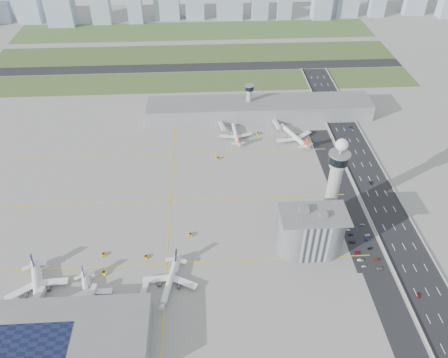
{
  "coord_description": "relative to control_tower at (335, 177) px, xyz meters",
  "views": [
    {
      "loc": [
        -14.11,
        -212.78,
        213.22
      ],
      "look_at": [
        0.0,
        35.0,
        15.0
      ],
      "focal_mm": 35.0,
      "sensor_mm": 36.0,
      "label": 1
    }
  ],
  "objects": [
    {
      "name": "car_hw_4",
      "position": [
        36.12,
        172.08,
        -34.48
      ],
      "size": [
        1.38,
        3.31,
        1.12
      ],
      "primitive_type": "imported",
      "rotation": [
        0.0,
        0.0,
        -0.02
      ],
      "color": "slate",
      "rests_on": "ground"
    },
    {
      "name": "jet_bridge_near_2",
      "position": [
        -125.0,
        -69.0,
        -32.19
      ],
      "size": [
        5.39,
        14.31,
        5.7
      ],
      "primitive_type": null,
      "rotation": [
        0.0,
        0.0,
        1.4
      ],
      "color": "silver",
      "rests_on": "ground"
    },
    {
      "name": "car_lot_4",
      "position": [
        10.96,
        -19.73,
        -34.42
      ],
      "size": [
        3.8,
        1.93,
        1.24
      ],
      "primitive_type": "imported",
      "rotation": [
        0.0,
        0.0,
        1.7
      ],
      "color": "navy",
      "rests_on": "ground"
    },
    {
      "name": "parking_lot",
      "position": [
        16.0,
        -30.0,
        -34.99
      ],
      "size": [
        20.0,
        44.0,
        0.1
      ],
      "primitive_type": "cube",
      "color": "black",
      "rests_on": "ground"
    },
    {
      "name": "skyline_bldg_2",
      "position": [
        -363.25,
        422.16,
        -21.65
      ],
      "size": [
        22.81,
        18.25,
        26.79
      ],
      "primitive_type": "cube",
      "color": "#9EADC1",
      "rests_on": "ground"
    },
    {
      "name": "jet_bridge_near_0",
      "position": [
        -185.0,
        -69.0,
        -32.19
      ],
      "size": [
        5.39,
        14.31,
        5.7
      ],
      "primitive_type": null,
      "rotation": [
        0.0,
        0.0,
        1.4
      ],
      "color": "silver",
      "rests_on": "ground"
    },
    {
      "name": "tug_1",
      "position": [
        -150.05,
        -43.54,
        -33.98
      ],
      "size": [
        4.37,
        3.87,
        2.11
      ],
      "primitive_type": null,
      "rotation": [
        0.0,
        0.0,
        1.1
      ],
      "color": "yellow",
      "rests_on": "ground"
    },
    {
      "name": "jet_bridge_near_1",
      "position": [
        -155.0,
        -69.0,
        -32.19
      ],
      "size": [
        5.39,
        14.31,
        5.7
      ],
      "primitive_type": null,
      "rotation": [
        0.0,
        0.0,
        1.4
      ],
      "color": "silver",
      "rests_on": "ground"
    },
    {
      "name": "grass_strip_0",
      "position": [
        -92.0,
        217.0,
        -35.0
      ],
      "size": [
        480.0,
        50.0,
        0.08
      ],
      "primitive_type": "cube",
      "color": "#3F5227",
      "rests_on": "ground"
    },
    {
      "name": "skyline_bldg_10",
      "position": [
        1.27,
        415.68,
        -21.17
      ],
      "size": [
        23.01,
        18.41,
        27.75
      ],
      "primitive_type": "cube",
      "color": "#9EADC1",
      "rests_on": "ground"
    },
    {
      "name": "car_lot_0",
      "position": [
        11.45,
        -47.2,
        -34.5
      ],
      "size": [
        3.35,
        1.71,
        1.09
      ],
      "primitive_type": "imported",
      "rotation": [
        0.0,
        0.0,
        1.71
      ],
      "color": "white",
      "rests_on": "ground"
    },
    {
      "name": "tug_0",
      "position": [
        -152.68,
        -28.25,
        -34.14
      ],
      "size": [
        3.05,
        3.62,
        1.79
      ],
      "primitive_type": null,
      "rotation": [
        0.0,
        0.0,
        -2.79
      ],
      "color": "orange",
      "rests_on": "ground"
    },
    {
      "name": "grass_strip_2",
      "position": [
        -92.0,
        372.0,
        -35.0
      ],
      "size": [
        480.0,
        70.0,
        0.08
      ],
      "primitive_type": "cube",
      "color": "#45632F",
      "rests_on": "ground"
    },
    {
      "name": "tug_3",
      "position": [
        -97.01,
        -13.87,
        -34.1
      ],
      "size": [
        2.72,
        3.55,
        1.88
      ],
      "primitive_type": null,
      "rotation": [
        0.0,
        0.0,
        -2.98
      ],
      "color": "orange",
      "rests_on": "ground"
    },
    {
      "name": "secondary_tower",
      "position": [
        -42.0,
        142.0,
        -16.24
      ],
      "size": [
        8.6,
        8.6,
        31.9
      ],
      "color": "#ADAAA5",
      "rests_on": "ground"
    },
    {
      "name": "jet_bridge_far_1",
      "position": [
        -20.0,
        124.0,
        -32.19
      ],
      "size": [
        5.39,
        14.31,
        5.7
      ],
      "primitive_type": null,
      "rotation": [
        0.0,
        0.0,
        -1.4
      ],
      "color": "silver",
      "rests_on": "ground"
    },
    {
      "name": "car_lot_7",
      "position": [
        21.58,
        -42.21,
        -34.46
      ],
      "size": [
        4.21,
        2.16,
        1.17
      ],
      "primitive_type": "imported",
      "rotation": [
        0.0,
        0.0,
        1.7
      ],
      "color": "maroon",
      "rests_on": "ground"
    },
    {
      "name": "car_lot_3",
      "position": [
        10.14,
        -26.59,
        -34.42
      ],
      "size": [
        4.42,
        2.15,
        1.24
      ],
      "primitive_type": "imported",
      "rotation": [
        0.0,
        0.0,
        1.47
      ],
      "color": "black",
      "rests_on": "ground"
    },
    {
      "name": "taxiway_line_v",
      "position": [
        -112.0,
        22.0,
        -35.04
      ],
      "size": [
        0.6,
        260.0,
        0.01
      ],
      "primitive_type": "cube",
      "color": "yellow",
      "rests_on": "ground"
    },
    {
      "name": "highway",
      "position": [
        43.0,
        -8.0,
        -34.99
      ],
      "size": [
        28.0,
        500.0,
        0.1
      ],
      "primitive_type": "cube",
      "color": "black",
      "rests_on": "ground"
    },
    {
      "name": "airplane_near_c",
      "position": [
        -109.15,
        -54.68,
        -29.45
      ],
      "size": [
        41.42,
        46.07,
        11.19
      ],
      "primitive_type": null,
      "rotation": [
        0.0,
        0.0,
        -1.78
      ],
      "color": "white",
      "rests_on": "ground"
    },
    {
      "name": "skyline_bldg_6",
      "position": [
        -174.68,
        409.9,
        -12.44
      ],
      "size": [
        20.04,
        16.03,
        45.2
      ],
      "primitive_type": "cube",
      "color": "#9EADC1",
      "rests_on": "ground"
    },
    {
      "name": "skyline_bldg_3",
      "position": [
        -324.58,
        423.35,
        -16.58
      ],
      "size": [
        32.3,
        25.84,
        36.93
      ],
      "primitive_type": "cube",
      "color": "#9EADC1",
      "rests_on": "ground"
    },
    {
      "name": "tug_4",
      "position": [
        -74.35,
        72.7,
        -34.06
      ],
      "size": [
        3.87,
        3.14,
        1.96
      ],
      "primitive_type": null,
      "rotation": [
        0.0,
        0.0,
        1.84
      ],
      "color": "orange",
      "rests_on": "ground"
    },
    {
      "name": "skyline_bldg_4",
      "position": [
        -276.47,
        407.19,
        -4.86
      ],
      "size": [
        35.81,
        28.65,
        60.36
      ],
      "primitive_type": "cube",
      "color": "#9EADC1",
      "rests_on": "ground"
    },
    {
      "name": "taxiway_line_h_1",
      "position": [
        -112.0,
        22.0,
        -35.04
      ],
      "size": [
        260.0,
        0.6,
        0.01
      ],
      "primitive_type": "cube",
      "color": "yellow",
      "rests_on": "ground"
    },
    {
      "name": "skyline_bldg_11",
      "position": [
        36.28,
        415.34,
        -15.56
      ],
      "size": [
        20.22,
        16.18,
        38.97
      ],
      "primitive_type": "cube",
      "color": "#9EADC1",
      "rests_on": "ground"
    },
    {
      "name": "tug_5",
      "position": [
        -36.99,
        108.53,
        -34.07
      ],
      "size": [
        3.77,
        4.06,
        1.94
      ],
      "primitive_type": null,
      "rotation": [
        0.0,
        0.0,
        0.59
      ],
      "color": "gold",
      "rests_on": "ground"
    },
    {
      "name": "car_lot_8",
      "position": [
        20.0,
        -32.74,
        -34.47
      ],
      "size": [
        3.51,
        1.77,
        1.15
      ],
      "primitive_type": "imported",
      "rotation": [
        0.0,
        0.0,
        1.7
      ],
      "color": "black",
      "rests_on": "ground"
    },
    {
      "name": "airplane_near_b",
      "position": [
        -156.96,
        -61.69,
        -30.06
      ],
      "size": [
        38.4,
        42.18,
        9.97
      ],
      "primitive_type": null,
      "rotation": [
        0.0,
        0.0,
        -1.31
      ],
      "color": "white",
      "rests_on": "ground"
    },
    {
      "name": "car_lot_11",
      "position": [
        21.74,
        -10.96,
        -34.47
      ],
      "size": [
        3.94,
        1.68,
        1.13
      ],
      "primitive_type": "imported",
      "rotation": [
        0.0,
        0.0,
        1.59
      ],
      "color": "gray",
      "rests_on": "ground"
    },
    {
      "name": "car_hw_2",
      "position": [
        49.09,
        114.02,
        -34.42
      ],
      "size": [
        2.68,
        4.71,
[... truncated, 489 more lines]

